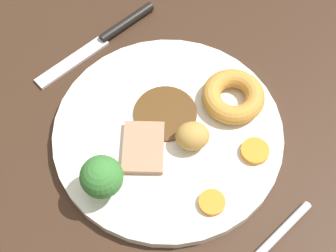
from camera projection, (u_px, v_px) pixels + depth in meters
dining_table at (170, 124)px, 59.41cm from camera, size 120.00×84.00×3.60cm
dinner_plate at (168, 133)px, 55.94cm from camera, size 26.21×26.21×1.40cm
gravy_pool at (165, 113)px, 56.27cm from camera, size 7.31×7.31×0.30cm
meat_slice_main at (143, 147)px, 53.83cm from camera, size 7.64×7.41×0.80cm
yorkshire_pudding at (233, 96)px, 56.25cm from camera, size 7.28×7.28×2.20cm
roast_potato_left at (192, 136)px, 53.24cm from camera, size 4.79×4.93×3.06cm
carrot_coin_front at (212, 202)px, 50.80cm from camera, size 2.82×2.82×0.63cm
carrot_coin_back at (255, 151)px, 53.66cm from camera, size 3.14×3.14×0.69cm
broccoli_floret at (102, 177)px, 49.27cm from camera, size 4.48×4.48×5.33cm
knife at (107, 36)px, 63.17cm from camera, size 2.90×18.56×1.20cm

